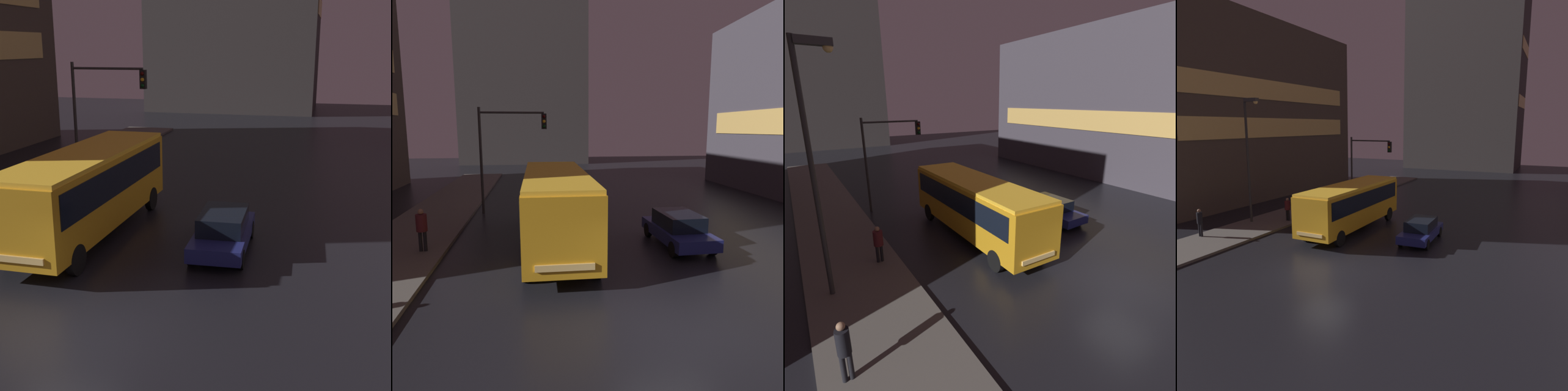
{
  "view_description": "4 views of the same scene",
  "coord_description": "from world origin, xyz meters",
  "views": [
    {
      "loc": [
        6.15,
        -10.74,
        6.97
      ],
      "look_at": [
        1.66,
        7.28,
        1.86
      ],
      "focal_mm": 50.0,
      "sensor_mm": 36.0,
      "label": 1
    },
    {
      "loc": [
        -3.3,
        -8.31,
        4.99
      ],
      "look_at": [
        -0.8,
        10.03,
        1.74
      ],
      "focal_mm": 35.0,
      "sensor_mm": 36.0,
      "label": 2
    },
    {
      "loc": [
        -10.67,
        -5.91,
        7.22
      ],
      "look_at": [
        -0.89,
        9.5,
        1.54
      ],
      "focal_mm": 28.0,
      "sensor_mm": 36.0,
      "label": 3
    },
    {
      "loc": [
        10.14,
        -15.25,
        7.24
      ],
      "look_at": [
        -1.38,
        8.42,
        2.37
      ],
      "focal_mm": 35.0,
      "sensor_mm": 36.0,
      "label": 4
    }
  ],
  "objects": [
    {
      "name": "street_lamp_sidewalk",
      "position": [
        -9.85,
        5.62,
        5.96
      ],
      "size": [
        1.25,
        0.36,
        8.99
      ],
      "color": "#2D2D2D",
      "rests_on": "sidewalk_left"
    },
    {
      "name": "bus_near",
      "position": [
        -2.5,
        7.45,
        1.99
      ],
      "size": [
        2.64,
        10.2,
        3.22
      ],
      "rotation": [
        0.0,
        0.0,
        3.14
      ],
      "color": "orange",
      "rests_on": "ground"
    },
    {
      "name": "ground_plane",
      "position": [
        0.0,
        0.0,
        0.0
      ],
      "size": [
        120.0,
        120.0,
        0.0
      ],
      "primitive_type": "plane",
      "color": "black"
    },
    {
      "name": "car_taxi",
      "position": [
        2.73,
        6.99,
        0.74
      ],
      "size": [
        1.99,
        4.5,
        1.43
      ],
      "rotation": [
        0.0,
        0.0,
        3.18
      ],
      "color": "navy",
      "rests_on": "ground"
    },
    {
      "name": "pedestrian_mid",
      "position": [
        -10.25,
        1.25,
        1.22
      ],
      "size": [
        0.36,
        0.36,
        1.81
      ],
      "rotation": [
        0.0,
        0.0,
        6.28
      ],
      "color": "black",
      "rests_on": "sidewalk_left"
    },
    {
      "name": "traffic_light_main",
      "position": [
        -5.1,
        14.6,
        4.26
      ],
      "size": [
        3.93,
        0.35,
        6.21
      ],
      "color": "#2D2D2D",
      "rests_on": "ground"
    },
    {
      "name": "building_far_backdrop",
      "position": [
        -4.78,
        51.95,
        14.61
      ],
      "size": [
        18.07,
        12.0,
        29.23
      ],
      "color": "#383333",
      "rests_on": "ground"
    },
    {
      "name": "building_left_tower",
      "position": [
        -19.94,
        15.31,
        8.63
      ],
      "size": [
        10.07,
        27.19,
        17.26
      ],
      "color": "#4C4238",
      "rests_on": "ground"
    },
    {
      "name": "sidewalk_left",
      "position": [
        -9.0,
        10.0,
        0.07
      ],
      "size": [
        4.0,
        48.0,
        0.15
      ],
      "color": "#56514C",
      "rests_on": "ground"
    },
    {
      "name": "pedestrian_near",
      "position": [
        -7.85,
        7.11,
        1.2
      ],
      "size": [
        0.52,
        0.52,
        1.73
      ],
      "rotation": [
        0.0,
        0.0,
        1.29
      ],
      "color": "black",
      "rests_on": "sidewalk_left"
    }
  ]
}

